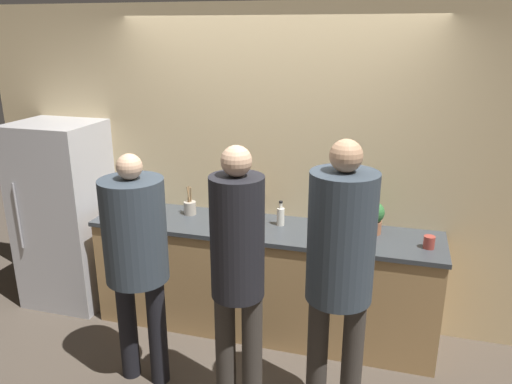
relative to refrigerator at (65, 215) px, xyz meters
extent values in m
plane|color=#4C4238|center=(1.83, -0.33, -0.83)|extent=(14.00, 14.00, 0.00)
cube|color=#D6BC8C|center=(1.83, 0.33, 0.47)|extent=(5.20, 0.06, 2.60)
cube|color=tan|center=(1.83, 0.02, -0.39)|extent=(2.74, 0.61, 0.88)
cube|color=#383D42|center=(1.83, 0.02, 0.07)|extent=(2.77, 0.64, 0.03)
cube|color=#B7B7BC|center=(0.00, 0.00, 0.00)|extent=(0.71, 0.62, 1.65)
cylinder|color=#99999E|center=(-0.21, -0.32, 0.08)|extent=(0.02, 0.02, 0.58)
cylinder|color=black|center=(1.07, -0.84, -0.43)|extent=(0.13, 0.13, 0.80)
cylinder|color=black|center=(1.30, -0.84, -0.43)|extent=(0.13, 0.13, 0.80)
cylinder|color=#333D47|center=(1.19, -0.84, 0.32)|extent=(0.42, 0.42, 0.70)
sphere|color=#DBAD89|center=(1.19, -0.84, 0.75)|extent=(0.17, 0.17, 0.17)
cylinder|color=#38332D|center=(1.85, -0.96, -0.40)|extent=(0.13, 0.13, 0.86)
cylinder|color=#38332D|center=(2.02, -0.96, -0.40)|extent=(0.13, 0.13, 0.86)
cylinder|color=black|center=(1.93, -0.96, 0.41)|extent=(0.32, 0.32, 0.75)
sphere|color=#DBAD89|center=(1.93, -0.96, 0.87)|extent=(0.18, 0.18, 0.18)
cylinder|color=#38332D|center=(2.42, -0.87, -0.38)|extent=(0.13, 0.13, 0.88)
cylinder|color=#38332D|center=(2.64, -0.87, -0.38)|extent=(0.13, 0.13, 0.88)
cylinder|color=#333D47|center=(2.53, -0.87, 0.44)|extent=(0.39, 0.39, 0.77)
sphere|color=tan|center=(2.53, -0.87, 0.92)|extent=(0.18, 0.18, 0.18)
cylinder|color=brown|center=(1.66, 0.05, 0.14)|extent=(0.31, 0.31, 0.11)
ellipsoid|color=yellow|center=(1.70, 0.05, 0.22)|extent=(0.15, 0.12, 0.04)
cylinder|color=#ADA393|center=(1.16, 0.11, 0.14)|extent=(0.10, 0.10, 0.11)
cylinder|color=#99754C|center=(1.15, 0.11, 0.23)|extent=(0.01, 0.05, 0.20)
cylinder|color=#99754C|center=(1.17, 0.11, 0.23)|extent=(0.03, 0.04, 0.20)
cylinder|color=#99754C|center=(1.16, 0.10, 0.23)|extent=(0.04, 0.01, 0.20)
cylinder|color=silver|center=(1.95, 0.08, 0.16)|extent=(0.06, 0.06, 0.14)
cylinder|color=silver|center=(1.95, 0.08, 0.25)|extent=(0.03, 0.03, 0.04)
cylinder|color=black|center=(1.95, 0.08, 0.28)|extent=(0.03, 0.03, 0.02)
cylinder|color=#A33D33|center=(3.07, -0.06, 0.13)|extent=(0.08, 0.08, 0.09)
cylinder|color=#9E6042|center=(2.66, 0.12, 0.14)|extent=(0.13, 0.13, 0.10)
sphere|color=#2D6B33|center=(2.66, 0.12, 0.25)|extent=(0.16, 0.16, 0.16)
camera|label=1|loc=(2.79, -3.52, 1.57)|focal=35.00mm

